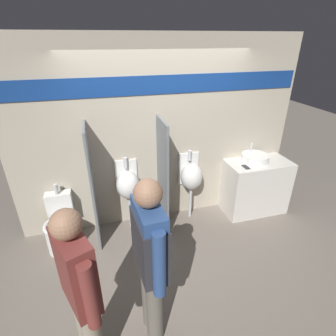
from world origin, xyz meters
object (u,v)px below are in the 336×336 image
at_px(sink_basin, 255,158).
at_px(person_with_lanyard, 80,290).
at_px(urinal_near_counter, 128,185).
at_px(person_in_vest, 150,255).
at_px(urinal_far, 191,176).
at_px(cell_phone, 246,167).
at_px(toilet, 62,229).

relative_size(sink_basin, person_with_lanyard, 0.26).
xyz_separation_m(sink_basin, urinal_near_counter, (-2.00, 0.06, -0.21)).
bearing_deg(person_in_vest, sink_basin, -55.58).
xyz_separation_m(urinal_near_counter, urinal_far, (0.96, 0.00, 0.00)).
bearing_deg(cell_phone, urinal_far, 164.30).
xyz_separation_m(cell_phone, toilet, (-2.71, 0.05, -0.61)).
distance_m(urinal_near_counter, person_with_lanyard, 1.89).
bearing_deg(cell_phone, urinal_near_counter, 172.82).
relative_size(sink_basin, urinal_far, 0.38).
distance_m(sink_basin, person_with_lanyard, 3.12).
distance_m(toilet, person_in_vest, 1.90).
height_order(urinal_far, person_with_lanyard, person_with_lanyard).
relative_size(sink_basin, urinal_near_counter, 0.38).
relative_size(sink_basin, cell_phone, 3.01).
relative_size(cell_phone, person_with_lanyard, 0.09).
bearing_deg(urinal_far, person_in_vest, -120.67).
xyz_separation_m(sink_basin, toilet, (-2.96, -0.11, -0.66)).
distance_m(urinal_near_counter, urinal_far, 0.96).
xyz_separation_m(cell_phone, urinal_near_counter, (-1.74, 0.22, -0.16)).
distance_m(cell_phone, urinal_far, 0.83).
distance_m(urinal_far, person_in_vest, 1.95).
bearing_deg(person_in_vest, urinal_far, -34.73).
bearing_deg(person_in_vest, toilet, 28.11).
distance_m(cell_phone, urinal_near_counter, 1.76).
height_order(urinal_near_counter, toilet, urinal_near_counter).
bearing_deg(urinal_near_counter, sink_basin, -1.67).
bearing_deg(toilet, sink_basin, 2.19).
bearing_deg(urinal_far, sink_basin, -3.22).
height_order(sink_basin, person_with_lanyard, person_with_lanyard).
xyz_separation_m(sink_basin, person_with_lanyard, (-2.59, -1.73, -0.03)).
bearing_deg(person_with_lanyard, sink_basin, -78.57).
height_order(cell_phone, urinal_far, urinal_far).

